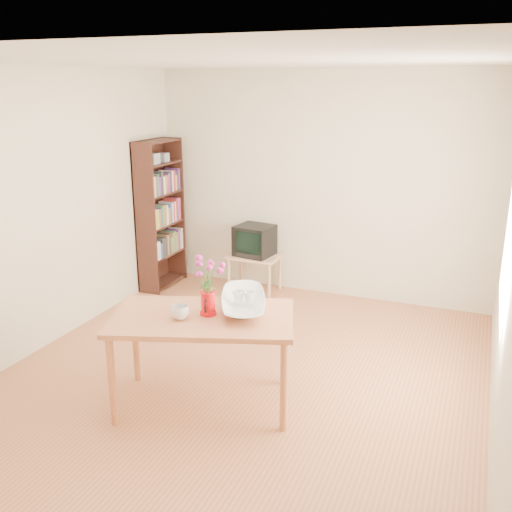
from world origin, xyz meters
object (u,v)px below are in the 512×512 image
at_px(pitcher, 208,304).
at_px(bowl, 243,278).
at_px(table, 203,326).
at_px(mug, 180,312).
at_px(television, 255,240).

bearing_deg(pitcher, bowl, 36.65).
xyz_separation_m(table, mug, (-0.12, -0.12, 0.14)).
distance_m(table, pitcher, 0.18).
bearing_deg(television, bowl, -61.54).
xyz_separation_m(table, television, (-0.60, 2.51, -0.02)).
height_order(pitcher, bowl, bowl).
distance_m(table, mug, 0.22).
height_order(bowl, television, bowl).
height_order(table, mug, mug).
distance_m(table, bowl, 0.48).
bearing_deg(bowl, television, 110.08).
height_order(mug, bowl, bowl).
relative_size(table, television, 3.33).
bearing_deg(television, mug, -71.36).
bearing_deg(mug, table, -160.15).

